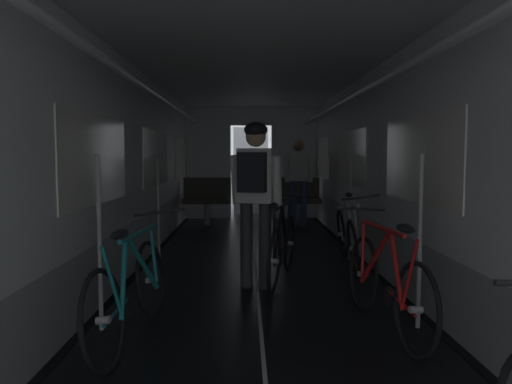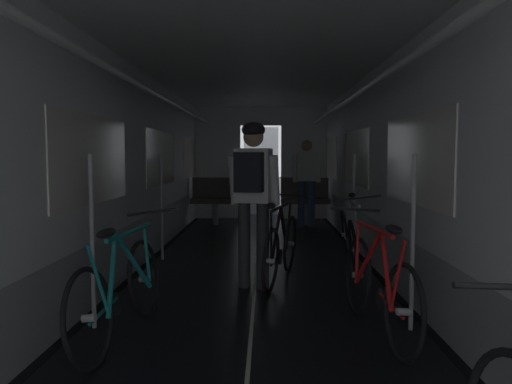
# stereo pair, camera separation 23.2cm
# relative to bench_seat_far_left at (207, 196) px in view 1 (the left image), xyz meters

# --- Properties ---
(train_car_shell) EXTENTS (3.14, 12.34, 2.57)m
(train_car_shell) POSITION_rel_bench_seat_far_left_xyz_m (0.90, -4.47, 1.13)
(train_car_shell) COLOR black
(train_car_shell) RESTS_ON ground
(bench_seat_far_left) EXTENTS (0.98, 0.51, 0.95)m
(bench_seat_far_left) POSITION_rel_bench_seat_far_left_xyz_m (0.00, 0.00, 0.00)
(bench_seat_far_left) COLOR gray
(bench_seat_far_left) RESTS_ON ground
(bench_seat_far_right) EXTENTS (0.98, 0.51, 0.95)m
(bench_seat_far_right) POSITION_rel_bench_seat_far_left_xyz_m (1.80, 0.00, 0.00)
(bench_seat_far_right) COLOR gray
(bench_seat_far_right) RESTS_ON ground
(bicycle_teal) EXTENTS (0.51, 1.69, 0.96)m
(bicycle_teal) POSITION_rel_bench_seat_far_left_xyz_m (-0.07, -6.22, -0.19)
(bicycle_teal) COLOR black
(bicycle_teal) RESTS_ON ground
(bicycle_red) EXTENTS (0.45, 1.69, 0.94)m
(bicycle_red) POSITION_rel_bench_seat_far_left_xyz_m (1.88, -6.06, -0.18)
(bicycle_red) COLOR black
(bicycle_red) RESTS_ON ground
(bicycle_silver) EXTENTS (0.44, 1.69, 0.96)m
(bicycle_silver) POSITION_rel_bench_seat_far_left_xyz_m (2.05, -3.80, -0.19)
(bicycle_silver) COLOR black
(bicycle_silver) RESTS_ON ground
(person_cyclist_aisle) EXTENTS (0.56, 0.45, 1.73)m
(person_cyclist_aisle) POSITION_rel_bench_seat_far_left_xyz_m (0.88, -4.78, 0.50)
(person_cyclist_aisle) COLOR #2D2D33
(person_cyclist_aisle) RESTS_ON ground
(bicycle_black_in_aisle) EXTENTS (0.54, 1.66, 0.94)m
(bicycle_black_in_aisle) POSITION_rel_bench_seat_far_left_xyz_m (1.18, -4.50, -0.18)
(bicycle_black_in_aisle) COLOR black
(bicycle_black_in_aisle) RESTS_ON ground
(person_standing_near_bench) EXTENTS (0.53, 0.23, 1.69)m
(person_standing_near_bench) POSITION_rel_bench_seat_far_left_xyz_m (1.80, -0.38, 0.41)
(person_standing_near_bench) COLOR #384C75
(person_standing_near_bench) RESTS_ON ground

